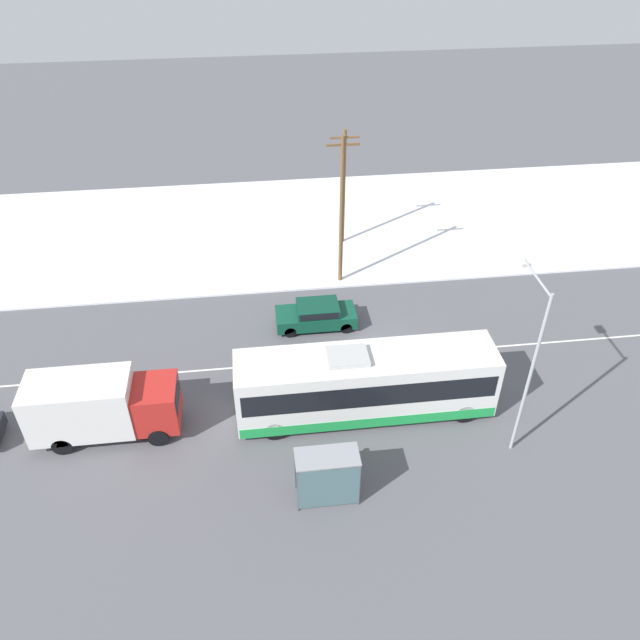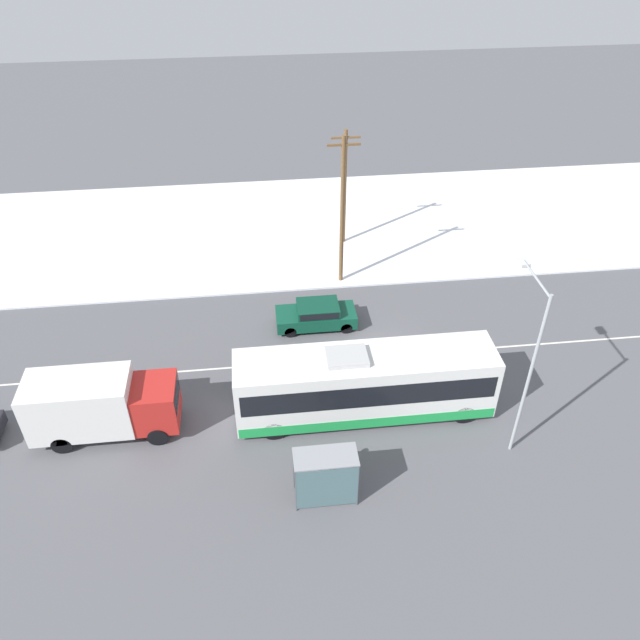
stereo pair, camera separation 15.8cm
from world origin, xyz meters
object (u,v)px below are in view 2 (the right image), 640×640
object	(u,v)px
box_truck	(99,404)
utility_pole_snowlot	(344,187)
city_bus	(365,384)
bus_shelter	(326,474)
sedan_car	(317,314)
pedestrian_at_stop	(333,456)
utility_pole_roadside	(342,211)
streetlamp	(529,350)

from	to	relation	value
box_truck	utility_pole_snowlot	world-z (taller)	utility_pole_snowlot
city_bus	bus_shelter	xyz separation A→B (m)	(-2.34, -4.77, -0.07)
city_bus	bus_shelter	distance (m)	5.32
sedan_car	pedestrian_at_stop	bearing A→B (deg)	87.46
pedestrian_at_stop	utility_pole_roadside	bearing A→B (deg)	80.57
utility_pole_snowlot	bus_shelter	bearing A→B (deg)	-100.22
bus_shelter	utility_pole_roadside	bearing A→B (deg)	79.78
streetlamp	utility_pole_snowlot	world-z (taller)	streetlamp
city_bus	utility_pole_roadside	world-z (taller)	utility_pole_roadside
utility_pole_roadside	bus_shelter	bearing A→B (deg)	-100.22
city_bus	pedestrian_at_stop	distance (m)	3.89
city_bus	pedestrian_at_stop	world-z (taller)	city_bus
pedestrian_at_stop	utility_pole_roadside	distance (m)	15.03
pedestrian_at_stop	bus_shelter	bearing A→B (deg)	-107.86
bus_shelter	city_bus	bearing A→B (deg)	63.86
bus_shelter	streetlamp	xyz separation A→B (m)	(8.34, 2.37, 3.48)
streetlamp	bus_shelter	bearing A→B (deg)	-164.17
utility_pole_roadside	utility_pole_snowlot	size ratio (longest dim) A/B	1.18
box_truck	sedan_car	world-z (taller)	box_truck
box_truck	pedestrian_at_stop	size ratio (longest dim) A/B	3.81
box_truck	bus_shelter	size ratio (longest dim) A/B	2.55
sedan_car	pedestrian_at_stop	size ratio (longest dim) A/B	2.58
bus_shelter	streetlamp	world-z (taller)	streetlamp
box_truck	sedan_car	distance (m)	12.26
box_truck	city_bus	bearing A→B (deg)	-0.69
sedan_car	utility_pole_roadside	world-z (taller)	utility_pole_roadside
city_bus	streetlamp	bearing A→B (deg)	-21.85
city_bus	utility_pole_roadside	xyz separation A→B (m)	(0.51, 11.03, 2.99)
box_truck	utility_pole_snowlot	distance (m)	20.36
sedan_car	bus_shelter	distance (m)	11.64
utility_pole_snowlot	utility_pole_roadside	bearing A→B (deg)	-100.21
box_truck	bus_shelter	bearing A→B (deg)	-27.73
box_truck	sedan_car	xyz separation A→B (m)	(10.25, 6.66, -0.91)
pedestrian_at_stop	box_truck	bearing A→B (deg)	160.48
streetlamp	utility_pole_roadside	size ratio (longest dim) A/B	0.90
city_bus	utility_pole_snowlot	xyz separation A→B (m)	(1.33, 15.62, 2.30)
city_bus	box_truck	size ratio (longest dim) A/B	1.83
box_truck	sedan_car	bearing A→B (deg)	32.99
sedan_car	pedestrian_at_stop	distance (m)	10.15
utility_pole_roadside	streetlamp	bearing A→B (deg)	-67.77
bus_shelter	utility_pole_roadside	distance (m)	16.35
pedestrian_at_stop	utility_pole_roadside	world-z (taller)	utility_pole_roadside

